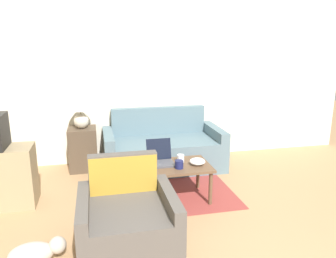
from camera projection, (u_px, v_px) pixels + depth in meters
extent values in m
cube|color=silver|center=(159.00, 79.00, 5.21)|extent=(6.54, 0.05, 2.60)
cube|color=white|center=(109.00, 64.00, 4.96)|extent=(1.10, 0.01, 1.30)
cube|color=white|center=(197.00, 63.00, 5.26)|extent=(1.10, 0.01, 1.30)
cube|color=brown|center=(165.00, 182.00, 4.51)|extent=(1.58, 1.95, 0.01)
cube|color=slate|center=(164.00, 154.00, 4.97)|extent=(1.49, 0.89, 0.45)
cube|color=slate|center=(159.00, 134.00, 5.28)|extent=(1.49, 0.12, 0.88)
cube|color=slate|center=(109.00, 153.00, 4.78)|extent=(0.14, 0.89, 0.60)
cube|color=slate|center=(214.00, 146.00, 5.13)|extent=(0.14, 0.89, 0.60)
cube|color=#514C47|center=(128.00, 231.00, 2.91)|extent=(0.65, 0.80, 0.45)
cube|color=#514C47|center=(124.00, 194.00, 3.19)|extent=(0.65, 0.10, 0.83)
cube|color=#514C47|center=(84.00, 230.00, 2.81)|extent=(0.10, 0.80, 0.57)
cube|color=#514C47|center=(169.00, 220.00, 2.97)|extent=(0.10, 0.80, 0.57)
cube|color=#A87F28|center=(124.00, 187.00, 3.12)|extent=(0.64, 0.01, 0.60)
cube|color=#4C3D2D|center=(83.00, 149.00, 4.90)|extent=(0.41, 0.41, 0.64)
ellipsoid|color=beige|center=(81.00, 121.00, 4.79)|extent=(0.22, 0.22, 0.21)
cylinder|color=tan|center=(81.00, 112.00, 4.76)|extent=(0.02, 0.02, 0.06)
cone|color=white|center=(80.00, 102.00, 4.72)|extent=(0.33, 0.33, 0.25)
cube|color=brown|center=(174.00, 166.00, 3.91)|extent=(0.88, 0.58, 0.03)
cylinder|color=brown|center=(145.00, 195.00, 3.66)|extent=(0.04, 0.04, 0.41)
cylinder|color=brown|center=(211.00, 188.00, 3.82)|extent=(0.04, 0.04, 0.41)
cylinder|color=brown|center=(139.00, 178.00, 4.11)|extent=(0.04, 0.04, 0.41)
cylinder|color=brown|center=(198.00, 173.00, 4.28)|extent=(0.04, 0.04, 0.41)
cube|color=#47474C|center=(161.00, 164.00, 3.93)|extent=(0.31, 0.26, 0.02)
cube|color=black|center=(159.00, 149.00, 4.05)|extent=(0.31, 0.08, 0.25)
cylinder|color=white|center=(181.00, 158.00, 4.00)|extent=(0.09, 0.09, 0.09)
cylinder|color=#191E4C|center=(179.00, 164.00, 3.80)|extent=(0.10, 0.10, 0.10)
ellipsoid|color=white|center=(197.00, 161.00, 3.92)|extent=(0.19, 0.19, 0.08)
ellipsoid|color=#B7AD9E|center=(31.00, 254.00, 2.78)|extent=(0.40, 0.24, 0.20)
sphere|color=#B7AD9E|center=(58.00, 245.00, 2.84)|extent=(0.15, 0.15, 0.15)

